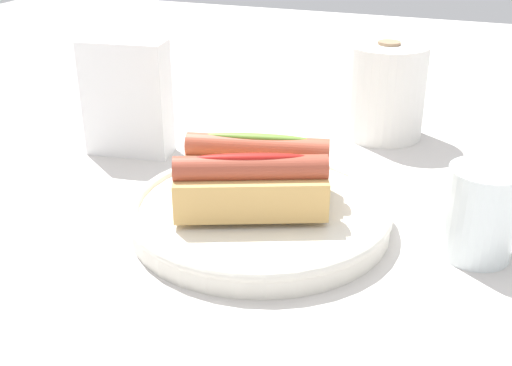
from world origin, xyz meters
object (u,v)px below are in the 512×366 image
(paper_towel_roll, at_px, (385,91))
(napkin_box, at_px, (127,98))
(hotdog_front, at_px, (255,188))
(water_glass, at_px, (479,216))
(hotdog_back, at_px, (257,165))
(serving_bowl, at_px, (256,212))

(paper_towel_roll, xyz_separation_m, napkin_box, (-0.30, -0.18, 0.01))
(hotdog_front, bearing_deg, paper_towel_roll, 78.98)
(water_glass, xyz_separation_m, paper_towel_roll, (-0.14, 0.29, 0.03))
(napkin_box, bearing_deg, water_glass, -21.57)
(hotdog_front, distance_m, hotdog_back, 0.05)
(hotdog_front, height_order, hotdog_back, same)
(serving_bowl, distance_m, paper_towel_roll, 0.32)
(napkin_box, bearing_deg, hotdog_front, -41.50)
(serving_bowl, height_order, paper_towel_roll, paper_towel_roll)
(napkin_box, bearing_deg, hotdog_back, -33.26)
(hotdog_back, xyz_separation_m, water_glass, (0.23, -0.00, -0.02))
(serving_bowl, bearing_deg, water_glass, 5.93)
(hotdog_back, bearing_deg, water_glass, -0.86)
(hotdog_front, height_order, napkin_box, napkin_box)
(water_glass, height_order, napkin_box, napkin_box)
(water_glass, distance_m, napkin_box, 0.46)
(hotdog_front, distance_m, paper_towel_roll, 0.34)
(serving_bowl, relative_size, napkin_box, 1.83)
(hotdog_front, bearing_deg, water_glass, 13.09)
(paper_towel_roll, bearing_deg, hotdog_back, -106.18)
(water_glass, relative_size, napkin_box, 0.60)
(hotdog_front, relative_size, water_glass, 1.75)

